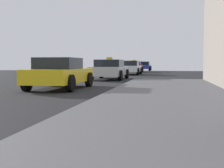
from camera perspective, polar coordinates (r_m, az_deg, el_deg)
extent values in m
cube|color=yellow|center=(12.67, -9.63, 1.59)|extent=(1.71, 4.12, 0.55)
cube|color=black|center=(12.47, -9.99, 3.84)|extent=(1.51, 1.85, 0.45)
cylinder|color=black|center=(14.22, -11.04, 0.91)|extent=(0.22, 0.64, 0.64)
cylinder|color=black|center=(13.68, -4.35, 0.86)|extent=(0.22, 0.64, 0.64)
cylinder|color=black|center=(11.81, -15.74, 0.23)|extent=(0.22, 0.64, 0.64)
cylinder|color=black|center=(11.16, -7.81, 0.14)|extent=(0.22, 0.64, 0.64)
cube|color=#B7B7BF|center=(19.64, -0.36, 2.46)|extent=(1.79, 4.56, 0.55)
cube|color=black|center=(19.41, -0.49, 3.92)|extent=(1.57, 2.05, 0.45)
cube|color=yellow|center=(19.41, -0.49, 4.82)|extent=(0.36, 0.14, 0.16)
cylinder|color=black|center=(21.26, -1.99, 1.96)|extent=(0.22, 0.64, 0.64)
cylinder|color=black|center=(20.95, 2.79, 1.93)|extent=(0.22, 0.64, 0.64)
cylinder|color=black|center=(18.42, -3.95, 1.65)|extent=(0.22, 0.64, 0.64)
cylinder|color=black|center=(18.06, 1.55, 1.61)|extent=(0.22, 0.64, 0.64)
cube|color=white|center=(28.15, 3.30, 2.90)|extent=(1.85, 4.59, 0.55)
cube|color=black|center=(27.92, 3.24, 3.92)|extent=(1.63, 2.07, 0.45)
cylinder|color=black|center=(29.74, 1.88, 2.53)|extent=(0.22, 0.64, 0.64)
cylinder|color=black|center=(29.52, 5.43, 2.50)|extent=(0.22, 0.64, 0.64)
cylinder|color=black|center=(26.84, 0.94, 2.37)|extent=(0.22, 0.64, 0.64)
cylinder|color=black|center=(26.59, 4.88, 2.35)|extent=(0.22, 0.64, 0.64)
cube|color=red|center=(35.45, 4.13, 3.11)|extent=(1.77, 4.01, 0.55)
cube|color=black|center=(35.25, 4.09, 3.92)|extent=(1.56, 1.81, 0.45)
cube|color=yellow|center=(35.25, 4.10, 4.41)|extent=(0.36, 0.14, 0.16)
cylinder|color=black|center=(36.84, 2.98, 2.79)|extent=(0.22, 0.64, 0.64)
cylinder|color=black|center=(36.65, 5.72, 2.77)|extent=(0.22, 0.64, 0.64)
cylinder|color=black|center=(34.30, 2.41, 2.71)|extent=(0.22, 0.64, 0.64)
cylinder|color=black|center=(34.09, 5.37, 2.69)|extent=(0.22, 0.64, 0.64)
cube|color=#233899|center=(42.61, 5.98, 3.24)|extent=(1.77, 4.32, 0.55)
cube|color=black|center=(42.39, 5.96, 3.91)|extent=(1.55, 1.94, 0.45)
cylinder|color=black|center=(44.06, 4.97, 2.97)|extent=(0.22, 0.64, 0.64)
cylinder|color=black|center=(43.93, 7.27, 2.95)|extent=(0.22, 0.64, 0.64)
cylinder|color=black|center=(41.31, 4.60, 2.91)|extent=(0.22, 0.64, 0.64)
cylinder|color=black|center=(41.17, 7.05, 2.89)|extent=(0.22, 0.64, 0.64)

